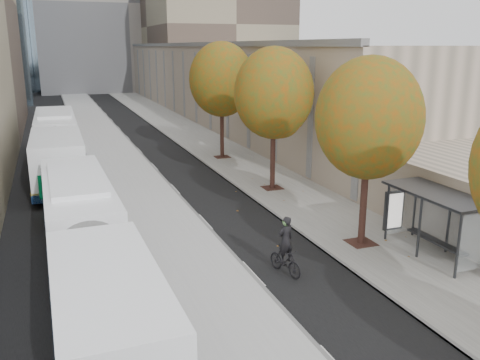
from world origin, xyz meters
name	(u,v)px	position (x,y,z in m)	size (l,w,h in m)	color
bus_platform	(112,154)	(-3.88, 35.00, 0.07)	(4.25, 150.00, 0.15)	#B2B2B2
sidewalk	(213,147)	(4.12, 35.00, 0.04)	(4.75, 150.00, 0.08)	gray
building_tan	(227,76)	(15.50, 64.00, 4.00)	(18.00, 92.00, 8.00)	gray
building_far_block	(121,7)	(6.00, 96.00, 15.00)	(30.00, 18.00, 30.00)	gray
bus_shelter	(441,203)	(5.69, 10.96, 2.19)	(1.90, 4.40, 2.53)	#383A3F
tree_c	(369,118)	(3.60, 13.00, 5.25)	(4.20, 4.20, 7.28)	black
tree_d	(274,93)	(3.60, 22.00, 5.47)	(4.40, 4.40, 7.60)	black
tree_e	(222,80)	(3.60, 31.00, 5.69)	(4.60, 4.60, 7.92)	black
bus_near	(88,245)	(-7.24, 12.92, 1.56)	(2.82, 17.12, 2.85)	white
bus_far	(57,143)	(-7.76, 31.91, 1.72)	(3.01, 18.93, 3.15)	white
cyclist	(285,253)	(-0.56, 11.58, 0.81)	(0.88, 1.77, 2.18)	black
distant_car	(60,133)	(-7.35, 43.05, 0.59)	(1.39, 3.45, 1.18)	silver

